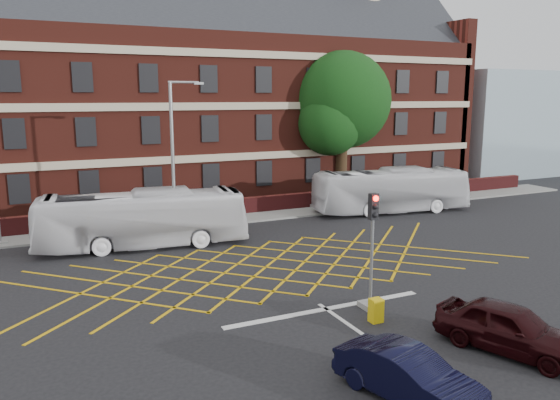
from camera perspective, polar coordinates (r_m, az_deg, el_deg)
name	(u,v)px	position (r m, az deg, el deg)	size (l,w,h in m)	color
ground	(285,280)	(23.31, 0.50, -8.40)	(120.00, 120.00, 0.00)	black
victorian_building	(162,94)	(42.97, -12.21, 10.78)	(51.00, 12.17, 20.40)	#551D16
boundary_wall	(196,210)	(34.93, -8.78, -1.09)	(56.00, 0.50, 1.10)	#501516
far_pavement	(201,221)	(34.10, -8.27, -2.21)	(60.00, 3.00, 0.12)	slate
glass_block	(498,123)	(59.75, 21.84, 7.47)	(14.00, 10.00, 10.00)	#99B2BF
box_junction_hatching	(266,267)	(25.03, -1.50, -7.02)	(11.50, 0.12, 0.02)	#CC990C
stop_line	(326,309)	(20.41, 4.84, -11.27)	(8.00, 0.30, 0.02)	silver
centre_line	(451,396)	(15.70, 17.45, -18.93)	(0.15, 14.00, 0.02)	silver
bus_left	(142,219)	(28.83, -14.18, -1.93)	(2.48, 10.60, 2.95)	silver
bus_right	(391,190)	(37.14, 11.54, 0.98)	(2.48, 10.61, 2.95)	silver
car_navy	(408,375)	(14.98, 13.24, -17.40)	(1.40, 4.01, 1.32)	black
car_maroon	(510,328)	(18.36, 22.89, -12.21)	(1.78, 4.43, 1.51)	black
deciduous_tree	(342,107)	(41.91, 6.48, 9.62)	(7.57, 7.31, 11.04)	black
traffic_light_near	(372,262)	(20.18, 9.54, -6.36)	(0.70, 0.70, 4.27)	slate
street_lamp	(175,189)	(29.23, -10.91, 1.14)	(2.25, 1.00, 8.43)	slate
utility_cabinet	(376,310)	(19.41, 10.00, -11.29)	(0.43, 0.36, 0.84)	gold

